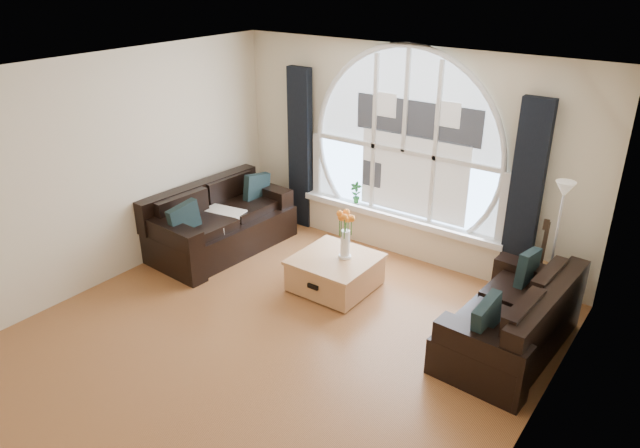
{
  "coord_description": "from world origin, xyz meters",
  "views": [
    {
      "loc": [
        3.35,
        -3.72,
        3.64
      ],
      "look_at": [
        0.0,
        0.9,
        1.05
      ],
      "focal_mm": 33.14,
      "sensor_mm": 36.0,
      "label": 1
    }
  ],
  "objects_px": {
    "sofa_left": "(222,221)",
    "guitar": "(543,259)",
    "floor_lamp": "(553,253)",
    "vase_flowers": "(345,227)",
    "coffee_chest": "(335,271)",
    "sofa_right": "(510,315)",
    "potted_plant": "(356,193)"
  },
  "relations": [
    {
      "from": "potted_plant",
      "to": "vase_flowers",
      "type": "bearing_deg",
      "value": -62.4
    },
    {
      "from": "floor_lamp",
      "to": "guitar",
      "type": "bearing_deg",
      "value": 116.8
    },
    {
      "from": "sofa_left",
      "to": "sofa_right",
      "type": "xyz_separation_m",
      "value": [
        3.93,
        0.05,
        0.0
      ]
    },
    {
      "from": "vase_flowers",
      "to": "guitar",
      "type": "height_order",
      "value": "vase_flowers"
    },
    {
      "from": "sofa_left",
      "to": "vase_flowers",
      "type": "xyz_separation_m",
      "value": [
        1.93,
        0.1,
        0.39
      ]
    },
    {
      "from": "sofa_right",
      "to": "vase_flowers",
      "type": "distance_m",
      "value": 2.04
    },
    {
      "from": "sofa_right",
      "to": "guitar",
      "type": "height_order",
      "value": "guitar"
    },
    {
      "from": "sofa_left",
      "to": "guitar",
      "type": "height_order",
      "value": "guitar"
    },
    {
      "from": "coffee_chest",
      "to": "vase_flowers",
      "type": "height_order",
      "value": "vase_flowers"
    },
    {
      "from": "floor_lamp",
      "to": "potted_plant",
      "type": "distance_m",
      "value": 2.8
    },
    {
      "from": "sofa_left",
      "to": "floor_lamp",
      "type": "bearing_deg",
      "value": 15.26
    },
    {
      "from": "sofa_right",
      "to": "potted_plant",
      "type": "xyz_separation_m",
      "value": [
        -2.63,
        1.25,
        0.3
      ]
    },
    {
      "from": "sofa_left",
      "to": "vase_flowers",
      "type": "bearing_deg",
      "value": 6.59
    },
    {
      "from": "sofa_left",
      "to": "sofa_right",
      "type": "distance_m",
      "value": 3.93
    },
    {
      "from": "guitar",
      "to": "vase_flowers",
      "type": "bearing_deg",
      "value": -158.4
    },
    {
      "from": "sofa_right",
      "to": "vase_flowers",
      "type": "bearing_deg",
      "value": -177.7
    },
    {
      "from": "vase_flowers",
      "to": "floor_lamp",
      "type": "bearing_deg",
      "value": 18.91
    },
    {
      "from": "floor_lamp",
      "to": "guitar",
      "type": "distance_m",
      "value": 0.47
    },
    {
      "from": "potted_plant",
      "to": "sofa_left",
      "type": "bearing_deg",
      "value": -135.09
    },
    {
      "from": "sofa_left",
      "to": "guitar",
      "type": "relative_size",
      "value": 1.83
    },
    {
      "from": "coffee_chest",
      "to": "guitar",
      "type": "bearing_deg",
      "value": 29.25
    },
    {
      "from": "vase_flowers",
      "to": "potted_plant",
      "type": "relative_size",
      "value": 2.33
    },
    {
      "from": "sofa_right",
      "to": "potted_plant",
      "type": "height_order",
      "value": "potted_plant"
    },
    {
      "from": "sofa_right",
      "to": "coffee_chest",
      "type": "relative_size",
      "value": 1.93
    },
    {
      "from": "sofa_left",
      "to": "coffee_chest",
      "type": "xyz_separation_m",
      "value": [
        1.84,
        0.03,
        -0.18
      ]
    },
    {
      "from": "sofa_left",
      "to": "guitar",
      "type": "bearing_deg",
      "value": 20.45
    },
    {
      "from": "floor_lamp",
      "to": "sofa_right",
      "type": "bearing_deg",
      "value": -99.52
    },
    {
      "from": "potted_plant",
      "to": "floor_lamp",
      "type": "bearing_deg",
      "value": -9.64
    },
    {
      "from": "sofa_left",
      "to": "vase_flowers",
      "type": "height_order",
      "value": "vase_flowers"
    },
    {
      "from": "vase_flowers",
      "to": "floor_lamp",
      "type": "distance_m",
      "value": 2.26
    },
    {
      "from": "sofa_right",
      "to": "guitar",
      "type": "relative_size",
      "value": 1.65
    },
    {
      "from": "floor_lamp",
      "to": "guitar",
      "type": "relative_size",
      "value": 1.51
    }
  ]
}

